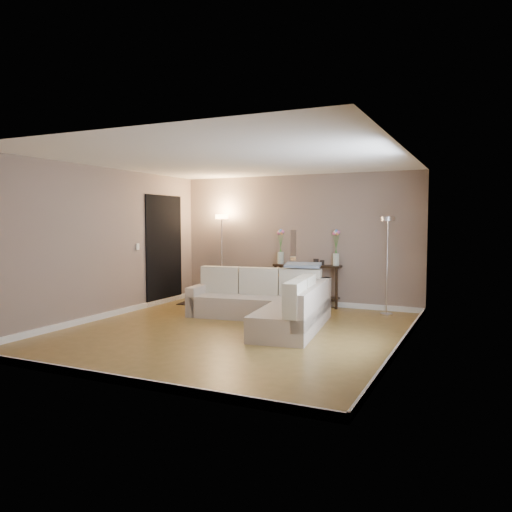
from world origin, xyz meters
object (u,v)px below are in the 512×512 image
at_px(floor_lamp_lit, 222,240).
at_px(floor_lamp_unlit, 388,246).
at_px(sectional_sofa, 270,303).
at_px(console_table, 303,282).

relative_size(floor_lamp_lit, floor_lamp_unlit, 1.03).
distance_m(sectional_sofa, floor_lamp_lit, 2.65).
distance_m(console_table, floor_lamp_unlit, 1.88).
height_order(floor_lamp_lit, floor_lamp_unlit, floor_lamp_lit).
bearing_deg(sectional_sofa, console_table, 91.64).
xyz_separation_m(sectional_sofa, floor_lamp_lit, (-1.83, 1.66, 0.96)).
bearing_deg(floor_lamp_unlit, sectional_sofa, -138.01).
bearing_deg(floor_lamp_unlit, console_table, 169.63).
bearing_deg(floor_lamp_lit, console_table, 3.66).
relative_size(sectional_sofa, console_table, 2.00).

